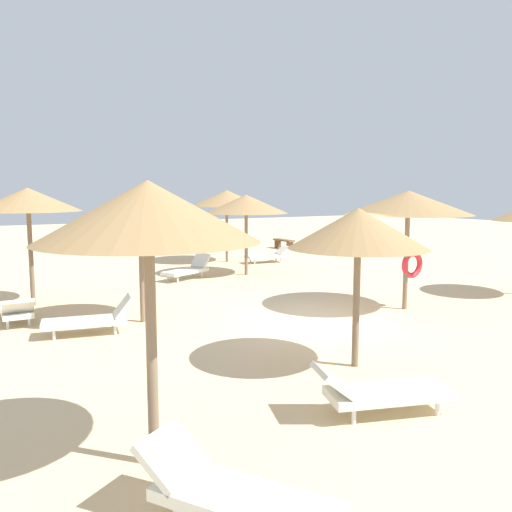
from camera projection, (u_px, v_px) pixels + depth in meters
The scene contains 15 objects.
ground_plane at pixel (320, 321), 11.98m from camera, with size 80.00×80.00×0.00m, color beige.
parasol_0 at pixel (358, 229), 8.65m from camera, with size 2.36×2.36×2.72m.
parasol_3 at pixel (28, 200), 13.35m from camera, with size 2.68×2.68×3.09m.
parasol_4 at pixel (227, 198), 21.73m from camera, with size 3.04×3.04×3.03m.
parasol_5 at pixel (140, 207), 11.63m from camera, with size 2.58×2.58×2.98m.
parasol_6 at pixel (148, 213), 5.40m from camera, with size 2.37×2.37×3.12m.
parasol_7 at pixel (246, 204), 18.31m from camera, with size 2.97×2.97×2.87m.
parasol_8 at pixel (408, 204), 12.92m from camera, with size 3.17×3.17×3.01m.
lounger_0 at pixel (380, 391), 6.99m from camera, with size 2.00×1.19×0.71m.
lounger_3 at pixel (16, 309), 11.82m from camera, with size 0.68×1.91×0.70m.
lounger_4 at pixel (269, 255), 21.74m from camera, with size 1.96×0.85×0.68m.
lounger_5 at pixel (91, 319), 10.88m from camera, with size 1.94×0.98×0.80m.
lounger_6 at pixel (232, 494), 4.63m from camera, with size 1.56×1.93×0.73m.
lounger_7 at pixel (188, 270), 17.69m from camera, with size 1.94×1.35×0.81m.
bench_0 at pixel (284, 242), 26.91m from camera, with size 0.44×1.51×0.49m.
Camera 1 is at (-7.13, -9.40, 3.01)m, focal length 36.32 mm.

